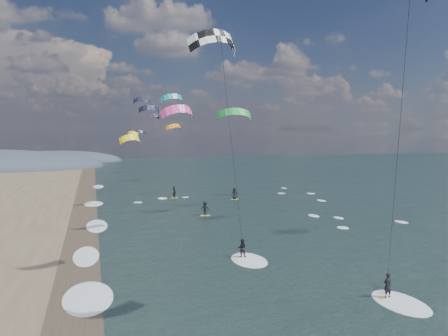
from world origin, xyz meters
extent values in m
plane|color=black|center=(0.00, 0.00, 0.00)|extent=(260.00, 260.00, 0.00)
cube|color=#382D23|center=(-12.00, 10.00, 0.00)|extent=(3.00, 240.00, 0.00)
ellipsoid|color=#3D4756|center=(-22.00, 120.00, 0.00)|extent=(40.00, 18.00, 7.00)
cube|color=gold|center=(5.77, 0.76, 0.03)|extent=(1.21, 0.36, 0.05)
imported|color=black|center=(5.77, 0.76, 0.80)|extent=(0.57, 0.39, 1.49)
ellipsoid|color=white|center=(6.07, -0.04, 0.00)|extent=(2.60, 4.20, 0.12)
cylinder|color=black|center=(3.77, -2.24, 8.99)|extent=(0.02, 0.02, 16.99)
cube|color=gold|center=(0.19, 11.07, 0.03)|extent=(1.12, 0.35, 0.05)
imported|color=black|center=(0.19, 11.07, 0.76)|extent=(0.82, 0.72, 1.42)
ellipsoid|color=white|center=(0.49, 10.27, 0.00)|extent=(2.60, 4.20, 0.12)
cylinder|color=black|center=(-1.56, 8.07, 8.44)|extent=(0.02, 0.02, 15.89)
cube|color=gold|center=(1.52, 27.99, 0.03)|extent=(1.10, 0.35, 0.05)
imported|color=black|center=(1.52, 27.99, 0.87)|extent=(1.21, 1.12, 1.64)
cube|color=gold|center=(8.45, 38.21, 0.03)|extent=(1.10, 0.35, 0.05)
imported|color=black|center=(8.45, 38.21, 0.85)|extent=(0.84, 0.61, 1.60)
cube|color=gold|center=(0.41, 41.93, 0.03)|extent=(1.10, 0.35, 0.05)
imported|color=black|center=(0.41, 41.93, 0.89)|extent=(0.61, 0.72, 1.68)
ellipsoid|color=white|center=(-10.80, 6.00, 0.00)|extent=(2.40, 5.40, 0.11)
ellipsoid|color=white|center=(-10.80, 15.00, 0.00)|extent=(2.40, 5.40, 0.11)
ellipsoid|color=white|center=(-10.80, 26.00, 0.00)|extent=(2.40, 5.40, 0.11)
ellipsoid|color=white|center=(-10.80, 40.00, 0.00)|extent=(2.40, 5.40, 0.11)
ellipsoid|color=white|center=(-10.80, 58.00, 0.00)|extent=(2.40, 5.40, 0.11)
camera|label=1|loc=(-10.78, -20.54, 10.06)|focal=35.00mm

